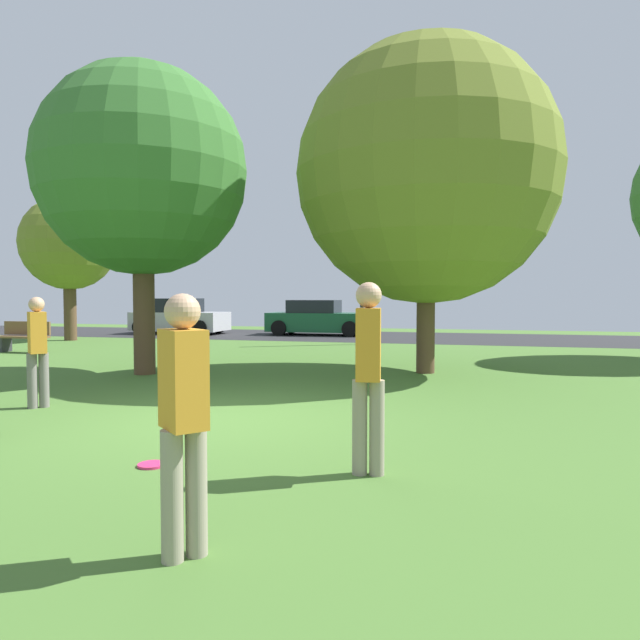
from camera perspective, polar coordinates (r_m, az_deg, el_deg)
The scene contains 13 objects.
ground_plane at distance 7.98m, azimuth -9.67°, elevation -9.65°, with size 44.00×44.00×0.00m, color #47702D.
road_strip at distance 23.39m, azimuth 6.78°, elevation -1.66°, with size 44.00×6.40×0.01m, color #28282B.
oak_tree_center at distance 12.84m, azimuth 10.54°, elevation 14.07°, with size 5.57×5.57×7.05m.
birch_tree_lone at distance 23.39m, azimuth -23.62°, elevation 6.95°, with size 3.47×3.47×5.35m.
maple_tree_far at distance 13.00m, azimuth -17.20°, elevation 13.86°, with size 4.39×4.39×6.48m.
person_thrower at distance 9.49m, azimuth -26.20°, elevation -2.40°, with size 0.39×0.38×1.65m.
person_catcher at distance 3.76m, azimuth -13.37°, elevation -8.95°, with size 0.39×0.38×1.68m.
person_bystander at distance 5.35m, azimuth 4.82°, elevation -4.72°, with size 0.30×0.35×1.79m.
frisbee_disc at distance 6.02m, azimuth -16.34°, elevation -13.60°, with size 0.27×0.27×0.03m, color #EA2D6B.
parked_car_silver at distance 25.94m, azimuth -13.78°, elevation 0.22°, with size 4.02×2.09×1.54m.
parked_car_green at distance 24.34m, azimuth -0.19°, elevation 0.10°, with size 4.30×1.94×1.48m.
park_bench at distance 19.08m, azimuth -27.27°, elevation -1.45°, with size 1.60×0.45×0.90m.
street_lamp_post at distance 19.65m, azimuth 4.19°, elevation 4.13°, with size 0.14×0.14×4.50m, color #2D2D33.
Camera 1 is at (3.24, -7.10, 1.67)m, focal length 32.30 mm.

